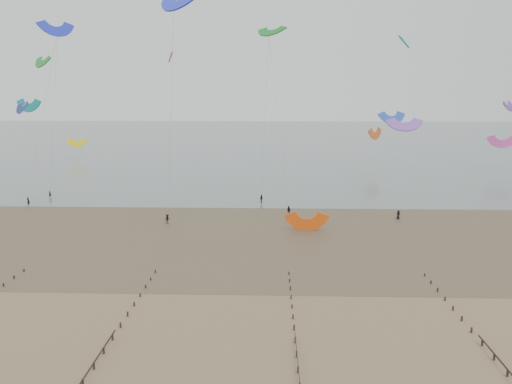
{
  "coord_description": "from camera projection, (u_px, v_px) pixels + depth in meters",
  "views": [
    {
      "loc": [
        1.56,
        -51.22,
        24.17
      ],
      "look_at": [
        -0.91,
        28.0,
        8.0
      ],
      "focal_mm": 35.0,
      "sensor_mm": 36.0,
      "label": 1
    }
  ],
  "objects": [
    {
      "name": "sea_and_shore",
      "position": [
        239.0,
        229.0,
        88.86
      ],
      "size": [
        500.0,
        665.0,
        0.03
      ],
      "color": "#475654",
      "rests_on": "ground"
    },
    {
      "name": "ground",
      "position": [
        256.0,
        314.0,
        55.04
      ],
      "size": [
        500.0,
        500.0,
        0.0
      ],
      "primitive_type": "plane",
      "color": "brown",
      "rests_on": "ground"
    },
    {
      "name": "kites_airborne",
      "position": [
        246.0,
        99.0,
        138.96
      ],
      "size": [
        245.41,
        111.36,
        38.86
      ],
      "color": "#0D8788",
      "rests_on": "ground"
    },
    {
      "name": "kitesurfers",
      "position": [
        368.0,
        207.0,
        101.48
      ],
      "size": [
        118.28,
        22.97,
        1.86
      ],
      "color": "black",
      "rests_on": "ground"
    },
    {
      "name": "kitesurfer_lead",
      "position": [
        28.0,
        201.0,
        106.42
      ],
      "size": [
        0.79,
        0.66,
        1.86
      ],
      "primitive_type": "imported",
      "rotation": [
        0.0,
        0.0,
        2.78
      ],
      "color": "black",
      "rests_on": "ground"
    },
    {
      "name": "grounded_kite",
      "position": [
        306.0,
        230.0,
        87.93
      ],
      "size": [
        6.8,
        5.45,
        3.58
      ],
      "primitive_type": null,
      "rotation": [
        1.54,
        0.0,
        -0.06
      ],
      "color": "#FF5610",
      "rests_on": "ground"
    }
  ]
}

